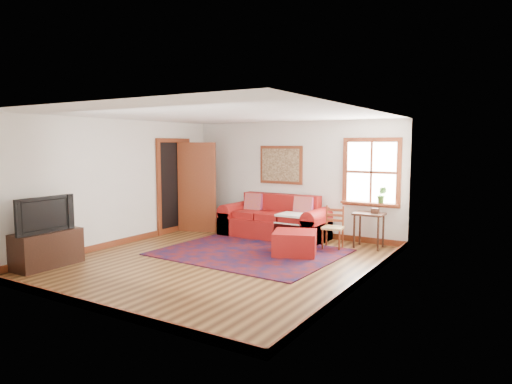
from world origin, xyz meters
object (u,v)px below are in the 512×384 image
Objects in this scene: red_leather_sofa at (275,223)px; side_table at (369,219)px; media_cabinet at (47,249)px; ladder_back_chair at (334,226)px; red_ottoman at (295,243)px.

side_table is (2.05, 0.05, 0.26)m from red_leather_sofa.
red_leather_sofa reaches higher than media_cabinet.
red_leather_sofa is at bearing 166.16° from ladder_back_chair.
red_leather_sofa is 1.54m from ladder_back_chair.
red_leather_sofa is 3.42× the size of side_table.
media_cabinet reaches higher than red_ottoman.
ladder_back_chair reaches higher than side_table.
side_table reaches higher than media_cabinet.
red_leather_sofa is at bearing -178.72° from side_table.
red_ottoman is at bearing -115.46° from ladder_back_chair.
ladder_back_chair is (1.49, -0.37, 0.13)m from red_leather_sofa.
red_ottoman is 0.71× the size of media_cabinet.
red_ottoman is at bearing -127.53° from side_table.
red_leather_sofa reaches higher than red_ottoman.
red_ottoman is at bearing -48.31° from red_leather_sofa.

